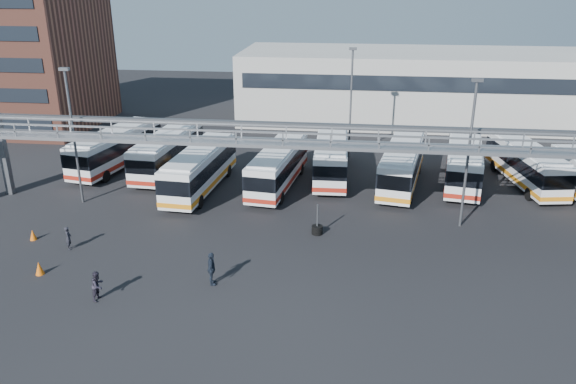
# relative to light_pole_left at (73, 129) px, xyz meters

# --- Properties ---
(ground) EXTENTS (140.00, 140.00, 0.00)m
(ground) POSITION_rel_light_pole_left_xyz_m (16.00, -8.00, -5.73)
(ground) COLOR black
(ground) RESTS_ON ground
(gantry) EXTENTS (51.40, 5.15, 7.10)m
(gantry) POSITION_rel_light_pole_left_xyz_m (16.00, -2.13, -0.22)
(gantry) COLOR gray
(gantry) RESTS_ON ground
(apartment_building) EXTENTS (18.00, 15.00, 16.00)m
(apartment_building) POSITION_rel_light_pole_left_xyz_m (-18.00, 22.00, 2.27)
(apartment_building) COLOR brown
(apartment_building) RESTS_ON ground
(warehouse) EXTENTS (42.00, 14.00, 8.00)m
(warehouse) POSITION_rel_light_pole_left_xyz_m (28.00, 30.00, -1.73)
(warehouse) COLOR #9E9E99
(warehouse) RESTS_ON ground
(light_pole_left) EXTENTS (0.70, 0.35, 10.21)m
(light_pole_left) POSITION_rel_light_pole_left_xyz_m (0.00, 0.00, 0.00)
(light_pole_left) COLOR #4C4F54
(light_pole_left) RESTS_ON ground
(light_pole_mid) EXTENTS (0.70, 0.35, 10.21)m
(light_pole_mid) POSITION_rel_light_pole_left_xyz_m (28.00, -1.00, 0.00)
(light_pole_mid) COLOR #4C4F54
(light_pole_mid) RESTS_ON ground
(light_pole_back) EXTENTS (0.70, 0.35, 10.21)m
(light_pole_back) POSITION_rel_light_pole_left_xyz_m (20.00, 14.00, 0.00)
(light_pole_back) COLOR #4C4F54
(light_pole_back) RESTS_ON ground
(bus_1) EXTENTS (4.69, 11.67, 3.46)m
(bus_1) POSITION_rel_light_pole_left_xyz_m (-0.62, 8.24, -3.81)
(bus_1) COLOR silver
(bus_1) RESTS_ON ground
(bus_2) EXTENTS (3.36, 11.46, 3.44)m
(bus_2) POSITION_rel_light_pole_left_xyz_m (4.28, 7.84, -3.83)
(bus_2) COLOR silver
(bus_2) RESTS_ON ground
(bus_3) EXTENTS (3.48, 11.48, 3.44)m
(bus_3) POSITION_rel_light_pole_left_xyz_m (8.33, 3.62, -3.83)
(bus_3) COLOR silver
(bus_3) RESTS_ON ground
(bus_4) EXTENTS (3.84, 11.13, 3.31)m
(bus_4) POSITION_rel_light_pole_left_xyz_m (14.43, 5.10, -3.89)
(bus_4) COLOR silver
(bus_4) RESTS_ON ground
(bus_5) EXTENTS (2.92, 11.49, 3.47)m
(bus_5) POSITION_rel_light_pole_left_xyz_m (18.60, 8.20, -3.81)
(bus_5) COLOR silver
(bus_5) RESTS_ON ground
(bus_6) EXTENTS (4.57, 11.54, 3.42)m
(bus_6) POSITION_rel_light_pole_left_xyz_m (24.43, 6.60, -3.84)
(bus_6) COLOR silver
(bus_6) RESTS_ON ground
(bus_7) EXTENTS (4.50, 11.77, 3.49)m
(bus_7) POSITION_rel_light_pole_left_xyz_m (29.52, 7.91, -3.80)
(bus_7) COLOR silver
(bus_7) RESTS_ON ground
(bus_8) EXTENTS (4.30, 11.19, 3.32)m
(bus_8) POSITION_rel_light_pole_left_xyz_m (34.57, 8.15, -3.89)
(bus_8) COLOR silver
(bus_8) RESTS_ON ground
(pedestrian_a) EXTENTS (0.54, 0.65, 1.53)m
(pedestrian_a) POSITION_rel_light_pole_left_xyz_m (2.80, -7.60, -4.96)
(pedestrian_a) COLOR black
(pedestrian_a) RESTS_ON ground
(pedestrian_b) EXTENTS (0.77, 0.91, 1.67)m
(pedestrian_b) POSITION_rel_light_pole_left_xyz_m (7.23, -13.02, -4.89)
(pedestrian_b) COLOR #26222F
(pedestrian_b) RESTS_ON ground
(pedestrian_d) EXTENTS (0.66, 1.21, 1.96)m
(pedestrian_d) POSITION_rel_light_pole_left_xyz_m (12.87, -10.78, -4.75)
(pedestrian_d) COLOR #1C2533
(pedestrian_d) RESTS_ON ground
(cone_left) EXTENTS (0.55, 0.55, 0.80)m
(cone_left) POSITION_rel_light_pole_left_xyz_m (2.63, -10.88, -5.33)
(cone_left) COLOR #DA5E0C
(cone_left) RESTS_ON ground
(cone_right) EXTENTS (0.55, 0.55, 0.71)m
(cone_right) POSITION_rel_light_pole_left_xyz_m (-0.22, -6.63, -5.37)
(cone_right) COLOR #DA5E0C
(cone_right) RESTS_ON ground
(tire_stack) EXTENTS (0.75, 0.75, 2.14)m
(tire_stack) POSITION_rel_light_pole_left_xyz_m (18.25, -3.50, -5.37)
(tire_stack) COLOR black
(tire_stack) RESTS_ON ground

